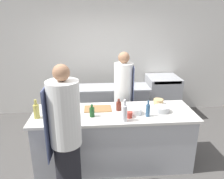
# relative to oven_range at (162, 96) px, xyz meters

# --- Properties ---
(ground_plane) EXTENTS (16.00, 16.00, 0.00)m
(ground_plane) POSITION_rel_oven_range_xyz_m (-1.31, -1.72, -0.48)
(ground_plane) COLOR #4C4947
(wall_back) EXTENTS (8.00, 0.06, 2.80)m
(wall_back) POSITION_rel_oven_range_xyz_m (-1.31, 0.41, 0.92)
(wall_back) COLOR silver
(wall_back) RESTS_ON ground_plane
(prep_counter) EXTENTS (2.48, 0.83, 0.90)m
(prep_counter) POSITION_rel_oven_range_xyz_m (-1.31, -1.72, -0.03)
(prep_counter) COLOR #A8AAAF
(prep_counter) RESTS_ON ground_plane
(pass_counter) EXTENTS (1.95, 0.55, 0.90)m
(pass_counter) POSITION_rel_oven_range_xyz_m (-1.43, -0.44, -0.03)
(pass_counter) COLOR #A8AAAF
(pass_counter) RESTS_ON ground_plane
(oven_range) EXTENTS (0.71, 0.72, 0.97)m
(oven_range) POSITION_rel_oven_range_xyz_m (0.00, 0.00, 0.00)
(oven_range) COLOR #A8AAAF
(oven_range) RESTS_ON ground_plane
(chef_at_prep_near) EXTENTS (0.39, 0.37, 1.82)m
(chef_at_prep_near) POSITION_rel_oven_range_xyz_m (-1.95, -2.43, 0.43)
(chef_at_prep_near) COLOR black
(chef_at_prep_near) RESTS_ON ground_plane
(chef_at_stove) EXTENTS (0.37, 0.35, 1.71)m
(chef_at_stove) POSITION_rel_oven_range_xyz_m (-1.06, -0.98, 0.38)
(chef_at_stove) COLOR black
(chef_at_stove) RESTS_ON ground_plane
(bottle_olive_oil) EXTENTS (0.06, 0.06, 0.25)m
(bottle_olive_oil) POSITION_rel_oven_range_xyz_m (-0.82, -1.90, 0.52)
(bottle_olive_oil) COLOR #2D5175
(bottle_olive_oil) RESTS_ON prep_counter
(bottle_vinegar) EXTENTS (0.08, 0.08, 0.32)m
(bottle_vinegar) POSITION_rel_oven_range_xyz_m (-1.18, -2.03, 0.54)
(bottle_vinegar) COLOR silver
(bottle_vinegar) RESTS_ON prep_counter
(bottle_wine) EXTENTS (0.07, 0.07, 0.19)m
(bottle_wine) POSITION_rel_oven_range_xyz_m (-1.64, -1.85, 0.49)
(bottle_wine) COLOR #19471E
(bottle_wine) RESTS_ON prep_counter
(bottle_cooking_oil) EXTENTS (0.08, 0.08, 0.28)m
(bottle_cooking_oil) POSITION_rel_oven_range_xyz_m (-2.43, -1.83, 0.53)
(bottle_cooking_oil) COLOR #B2A84C
(bottle_cooking_oil) RESTS_ON prep_counter
(bottle_sauce) EXTENTS (0.08, 0.08, 0.27)m
(bottle_sauce) POSITION_rel_oven_range_xyz_m (-2.31, -1.49, 0.52)
(bottle_sauce) COLOR black
(bottle_sauce) RESTS_ON prep_counter
(bottle_water) EXTENTS (0.08, 0.08, 0.19)m
(bottle_water) POSITION_rel_oven_range_xyz_m (-1.22, -1.65, 0.49)
(bottle_water) COLOR #5B2319
(bottle_water) RESTS_ON prep_counter
(bowl_mixing_large) EXTENTS (0.19, 0.19, 0.09)m
(bowl_mixing_large) POSITION_rel_oven_range_xyz_m (-0.99, -1.80, 0.46)
(bowl_mixing_large) COLOR white
(bowl_mixing_large) RESTS_ON prep_counter
(bowl_prep_small) EXTENTS (0.23, 0.23, 0.09)m
(bowl_prep_small) POSITION_rel_oven_range_xyz_m (-0.57, -1.76, 0.46)
(bowl_prep_small) COLOR #B7BABC
(bowl_prep_small) RESTS_ON prep_counter
(bowl_ceramic_blue) EXTENTS (0.16, 0.16, 0.09)m
(bowl_ceramic_blue) POSITION_rel_oven_range_xyz_m (-0.53, -1.45, 0.46)
(bowl_ceramic_blue) COLOR tan
(bowl_ceramic_blue) RESTS_ON prep_counter
(bowl_wooden_salad) EXTENTS (0.16, 0.16, 0.08)m
(bowl_wooden_salad) POSITION_rel_oven_range_xyz_m (-1.95, -1.78, 0.46)
(bowl_wooden_salad) COLOR navy
(bowl_wooden_salad) RESTS_ON prep_counter
(cup) EXTENTS (0.09, 0.09, 0.09)m
(cup) POSITION_rel_oven_range_xyz_m (-1.10, -1.92, 0.46)
(cup) COLOR #B2382D
(cup) RESTS_ON prep_counter
(cutting_board) EXTENTS (0.43, 0.28, 0.01)m
(cutting_board) POSITION_rel_oven_range_xyz_m (-1.55, -1.58, 0.42)
(cutting_board) COLOR olive
(cutting_board) RESTS_ON prep_counter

